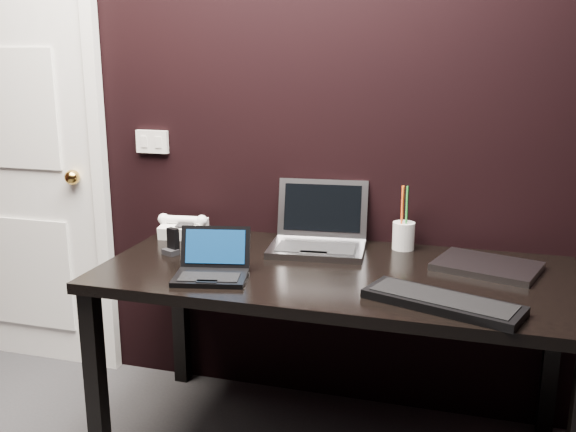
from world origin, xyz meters
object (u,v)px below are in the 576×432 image
(ext_keyboard, at_px, (442,302))
(closed_laptop, at_px, (487,266))
(desk, at_px, (335,289))
(netbook, at_px, (212,268))
(mobile_phone, at_px, (172,244))
(door, at_px, (13,152))
(silver_laptop, at_px, (318,237))
(desk_phone, at_px, (184,227))
(pen_cup, at_px, (404,234))

(ext_keyboard, height_order, closed_laptop, ext_keyboard)
(desk, height_order, netbook, netbook)
(desk, distance_m, closed_laptop, 0.55)
(mobile_phone, bearing_deg, closed_laptop, 7.19)
(door, height_order, silver_laptop, door)
(desk_phone, bearing_deg, closed_laptop, -4.29)
(silver_laptop, bearing_deg, mobile_phone, -156.92)
(ext_keyboard, relative_size, pen_cup, 1.98)
(netbook, bearing_deg, ext_keyboard, -3.65)
(ext_keyboard, bearing_deg, mobile_phone, 166.10)
(door, distance_m, desk_phone, 0.98)
(desk, height_order, silver_laptop, silver_laptop)
(door, distance_m, silver_laptop, 1.56)
(mobile_phone, bearing_deg, desk_phone, 105.29)
(desk_phone, bearing_deg, ext_keyboard, -24.28)
(closed_laptop, distance_m, mobile_phone, 1.18)
(desk_phone, xyz_separation_m, pen_cup, (0.92, 0.07, 0.02))
(netbook, bearing_deg, pen_cup, 40.97)
(silver_laptop, relative_size, closed_laptop, 0.98)
(desk, xyz_separation_m, ext_keyboard, (0.39, -0.25, 0.09))
(closed_laptop, bearing_deg, ext_keyboard, -108.55)
(netbook, bearing_deg, desk_phone, 125.41)
(silver_laptop, height_order, ext_keyboard, silver_laptop)
(ext_keyboard, bearing_deg, netbook, 176.35)
(netbook, xyz_separation_m, desk_phone, (-0.32, 0.45, 0.01))
(door, xyz_separation_m, desk_phone, (0.93, -0.13, -0.27))
(silver_laptop, bearing_deg, closed_laptop, -6.82)
(silver_laptop, bearing_deg, netbook, -122.60)
(silver_laptop, distance_m, ext_keyboard, 0.70)
(door, xyz_separation_m, desk, (1.65, -0.38, -0.38))
(door, distance_m, desk, 1.73)
(netbook, xyz_separation_m, ext_keyboard, (0.79, -0.05, -0.02))
(door, distance_m, mobile_phone, 1.10)
(pen_cup, bearing_deg, ext_keyboard, -72.22)
(silver_laptop, distance_m, pen_cup, 0.34)
(door, height_order, netbook, door)
(ext_keyboard, height_order, mobile_phone, mobile_phone)
(pen_cup, bearing_deg, door, 178.29)
(ext_keyboard, xyz_separation_m, pen_cup, (-0.18, 0.57, 0.05))
(ext_keyboard, bearing_deg, pen_cup, 107.78)
(door, distance_m, netbook, 1.41)
(desk_phone, bearing_deg, silver_laptop, -1.53)
(door, xyz_separation_m, closed_laptop, (2.17, -0.22, -0.29))
(silver_laptop, xyz_separation_m, desk_phone, (-0.60, 0.02, -0.01))
(silver_laptop, distance_m, desk_phone, 0.60)
(netbook, xyz_separation_m, mobile_phone, (-0.25, 0.21, 0.01))
(mobile_phone, xyz_separation_m, pen_cup, (0.86, 0.32, 0.02))
(closed_laptop, relative_size, pen_cup, 1.59)
(silver_laptop, xyz_separation_m, ext_keyboard, (0.51, -0.48, -0.03))
(closed_laptop, bearing_deg, mobile_phone, -172.81)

